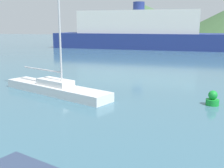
# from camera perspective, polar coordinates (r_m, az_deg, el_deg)

# --- Properties ---
(sailboat_inner) EXTENTS (8.39, 4.65, 9.79)m
(sailboat_inner) POSITION_cam_1_polar(r_m,az_deg,el_deg) (18.46, -11.43, -0.65)
(sailboat_inner) COLOR white
(sailboat_inner) RESTS_ON ground_plane
(ferry_distant) EXTENTS (31.66, 8.95, 8.56)m
(ferry_distant) POSITION_cam_1_polar(r_m,az_deg,el_deg) (54.30, 5.37, 10.49)
(ferry_distant) COLOR navy
(ferry_distant) RESTS_ON ground_plane
(buoy_marker) EXTENTS (0.72, 0.72, 0.82)m
(buoy_marker) POSITION_cam_1_polar(r_m,az_deg,el_deg) (16.50, 19.77, -2.90)
(buoy_marker) COLOR green
(buoy_marker) RESTS_ON ground_plane
(hill_west) EXTENTS (53.60, 53.60, 11.80)m
(hill_west) POSITION_cam_1_polar(r_m,az_deg,el_deg) (108.24, 6.36, 12.66)
(hill_west) COLOR #476B42
(hill_west) RESTS_ON ground_plane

